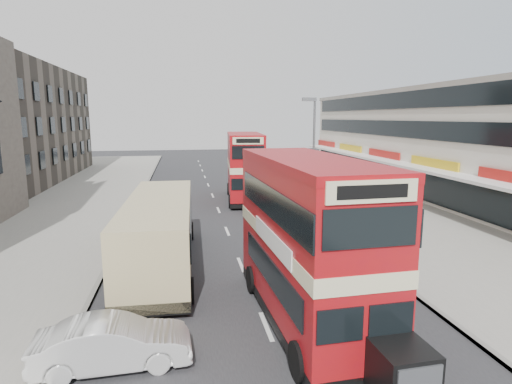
{
  "coord_description": "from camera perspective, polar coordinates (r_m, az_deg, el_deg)",
  "views": [
    {
      "loc": [
        -2.58,
        -10.74,
        6.8
      ],
      "look_at": [
        0.33,
        5.8,
        3.83
      ],
      "focal_mm": 29.79,
      "sensor_mm": 36.0,
      "label": 1
    }
  ],
  "objects": [
    {
      "name": "ground",
      "position": [
        12.97,
        3.24,
        -21.61
      ],
      "size": [
        160.0,
        160.0,
        0.0
      ],
      "primitive_type": "plane",
      "color": "#28282B",
      "rests_on": "ground"
    },
    {
      "name": "road_surface",
      "position": [
        31.59,
        -5.06,
        -2.43
      ],
      "size": [
        12.0,
        90.0,
        0.01
      ],
      "primitive_type": "cube",
      "color": "#28282B",
      "rests_on": "ground"
    },
    {
      "name": "pavement_right",
      "position": [
        34.68,
        15.11,
        -1.5
      ],
      "size": [
        12.0,
        90.0,
        0.15
      ],
      "primitive_type": "cube",
      "color": "gray",
      "rests_on": "ground"
    },
    {
      "name": "pavement_left",
      "position": [
        32.85,
        -26.43,
        -2.85
      ],
      "size": [
        12.0,
        90.0,
        0.15
      ],
      "primitive_type": "cube",
      "color": "gray",
      "rests_on": "ground"
    },
    {
      "name": "kerb_left",
      "position": [
        31.66,
        -16.14,
        -2.63
      ],
      "size": [
        0.2,
        90.0,
        0.16
      ],
      "primitive_type": "cube",
      "color": "gray",
      "rests_on": "ground"
    },
    {
      "name": "kerb_right",
      "position": [
        32.64,
        5.67,
        -1.91
      ],
      "size": [
        0.2,
        90.0,
        0.16
      ],
      "primitive_type": "cube",
      "color": "gray",
      "rests_on": "ground"
    },
    {
      "name": "commercial_row",
      "position": [
        39.8,
        24.67,
        6.09
      ],
      "size": [
        9.9,
        46.2,
        9.3
      ],
      "color": "beige",
      "rests_on": "ground"
    },
    {
      "name": "street_lamp",
      "position": [
        30.21,
        7.63,
        6.12
      ],
      "size": [
        1.0,
        0.2,
        8.12
      ],
      "color": "slate",
      "rests_on": "ground"
    },
    {
      "name": "bus_main",
      "position": [
        14.09,
        6.99,
        -6.47
      ],
      "size": [
        3.09,
        9.76,
        5.35
      ],
      "rotation": [
        0.0,
        0.0,
        3.19
      ],
      "color": "black",
      "rests_on": "ground"
    },
    {
      "name": "bus_second",
      "position": [
        34.79,
        -1.49,
        3.43
      ],
      "size": [
        3.39,
        9.84,
        5.32
      ],
      "rotation": [
        0.0,
        0.0,
        3.05
      ],
      "color": "black",
      "rests_on": "ground"
    },
    {
      "name": "coach",
      "position": [
        19.87,
        -12.8,
        -4.98
      ],
      "size": [
        3.16,
        11.19,
        2.95
      ],
      "rotation": [
        0.0,
        0.0,
        -0.03
      ],
      "color": "black",
      "rests_on": "ground"
    },
    {
      "name": "car_left_front",
      "position": [
        12.94,
        -18.62,
        -18.71
      ],
      "size": [
        4.27,
        1.68,
        1.38
      ],
      "primitive_type": "imported",
      "rotation": [
        0.0,
        0.0,
        1.62
      ],
      "color": "silver",
      "rests_on": "ground"
    },
    {
      "name": "car_right_a",
      "position": [
        29.13,
        4.61,
        -2.17
      ],
      "size": [
        4.69,
        2.2,
        1.32
      ],
      "primitive_type": "imported",
      "rotation": [
        0.0,
        0.0,
        -1.65
      ],
      "color": "#94310E",
      "rests_on": "ground"
    },
    {
      "name": "car_right_b",
      "position": [
        34.88,
        1.89,
        -0.2
      ],
      "size": [
        4.52,
        2.33,
        1.22
      ],
      "primitive_type": "imported",
      "rotation": [
        0.0,
        0.0,
        -1.5
      ],
      "color": "orange",
      "rests_on": "ground"
    },
    {
      "name": "car_right_c",
      "position": [
        43.03,
        0.2,
        1.74
      ],
      "size": [
        3.56,
        1.62,
        1.19
      ],
      "primitive_type": "imported",
      "rotation": [
        0.0,
        0.0,
        -1.51
      ],
      "color": "#5078A1",
      "rests_on": "ground"
    },
    {
      "name": "pedestrian_near",
      "position": [
        28.03,
        10.72,
        -1.9
      ],
      "size": [
        0.71,
        0.5,
        1.88
      ],
      "primitive_type": "imported",
      "rotation": [
        0.0,
        0.0,
        3.09
      ],
      "color": "gray",
      "rests_on": "pavement_right"
    },
    {
      "name": "pedestrian_far",
      "position": [
        42.14,
        5.07,
        2.05
      ],
      "size": [
        0.98,
        0.43,
        1.65
      ],
      "primitive_type": "imported",
      "rotation": [
        0.0,
        0.0,
        -0.02
      ],
      "color": "gray",
      "rests_on": "pavement_right"
    },
    {
      "name": "cyclist",
      "position": [
        34.27,
        2.09,
        -0.37
      ],
      "size": [
        0.75,
        1.81,
        1.88
      ],
      "rotation": [
        0.0,
        0.0,
        -0.07
      ],
      "color": "gray",
      "rests_on": "ground"
    }
  ]
}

